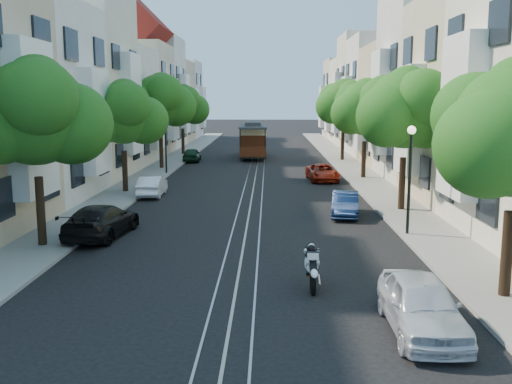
# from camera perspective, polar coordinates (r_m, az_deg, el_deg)

# --- Properties ---
(ground) EXTENTS (200.00, 200.00, 0.00)m
(ground) POSITION_cam_1_polar(r_m,az_deg,el_deg) (46.01, 0.14, 2.73)
(ground) COLOR black
(ground) RESTS_ON ground
(sidewalk_east) EXTENTS (2.50, 80.00, 0.12)m
(sidewalk_east) POSITION_cam_1_polar(r_m,az_deg,el_deg) (46.43, 9.13, 2.75)
(sidewalk_east) COLOR gray
(sidewalk_east) RESTS_ON ground
(sidewalk_west) EXTENTS (2.50, 80.00, 0.12)m
(sidewalk_west) POSITION_cam_1_polar(r_m,az_deg,el_deg) (46.71, -8.79, 2.79)
(sidewalk_west) COLOR gray
(sidewalk_west) RESTS_ON ground
(rail_left) EXTENTS (0.06, 80.00, 0.02)m
(rail_left) POSITION_cam_1_polar(r_m,az_deg,el_deg) (46.03, -0.54, 2.74)
(rail_left) COLOR gray
(rail_left) RESTS_ON ground
(rail_slot) EXTENTS (0.06, 80.00, 0.02)m
(rail_slot) POSITION_cam_1_polar(r_m,az_deg,el_deg) (46.01, 0.14, 2.74)
(rail_slot) COLOR gray
(rail_slot) RESTS_ON ground
(rail_right) EXTENTS (0.06, 80.00, 0.02)m
(rail_right) POSITION_cam_1_polar(r_m,az_deg,el_deg) (46.00, 0.83, 2.74)
(rail_right) COLOR gray
(rail_right) RESTS_ON ground
(lane_line) EXTENTS (0.08, 80.00, 0.01)m
(lane_line) POSITION_cam_1_polar(r_m,az_deg,el_deg) (46.01, 0.14, 2.73)
(lane_line) COLOR tan
(lane_line) RESTS_ON ground
(townhouses_east) EXTENTS (7.75, 72.00, 12.00)m
(townhouses_east) POSITION_cam_1_polar(r_m,az_deg,el_deg) (46.91, 14.98, 8.89)
(townhouses_east) COLOR beige
(townhouses_east) RESTS_ON ground
(townhouses_west) EXTENTS (7.75, 72.00, 11.76)m
(townhouses_west) POSITION_cam_1_polar(r_m,az_deg,el_deg) (47.37, -14.54, 8.78)
(townhouses_west) COLOR silver
(townhouses_west) RESTS_ON ground
(tree_e_b) EXTENTS (4.93, 4.08, 6.68)m
(tree_e_b) POSITION_cam_1_polar(r_m,az_deg,el_deg) (27.42, 14.82, 7.86)
(tree_e_b) COLOR black
(tree_e_b) RESTS_ON ground
(tree_e_c) EXTENTS (4.84, 3.99, 6.52)m
(tree_e_c) POSITION_cam_1_polar(r_m,az_deg,el_deg) (38.21, 10.96, 8.13)
(tree_e_c) COLOR black
(tree_e_c) RESTS_ON ground
(tree_e_d) EXTENTS (5.01, 4.16, 6.85)m
(tree_e_d) POSITION_cam_1_polar(r_m,az_deg,el_deg) (49.09, 8.82, 8.73)
(tree_e_d) COLOR black
(tree_e_d) RESTS_ON ground
(tree_w_a) EXTENTS (4.93, 4.08, 6.68)m
(tree_w_a) POSITION_cam_1_polar(r_m,az_deg,el_deg) (21.26, -21.13, 7.20)
(tree_w_a) COLOR black
(tree_w_a) RESTS_ON ground
(tree_w_b) EXTENTS (4.72, 3.87, 6.27)m
(tree_w_b) POSITION_cam_1_polar(r_m,az_deg,el_deg) (32.69, -13.08, 7.53)
(tree_w_b) COLOR black
(tree_w_b) RESTS_ON ground
(tree_w_c) EXTENTS (5.13, 4.28, 7.09)m
(tree_w_c) POSITION_cam_1_polar(r_m,az_deg,el_deg) (43.42, -9.51, 8.91)
(tree_w_c) COLOR black
(tree_w_c) RESTS_ON ground
(tree_w_d) EXTENTS (4.84, 3.99, 6.52)m
(tree_w_d) POSITION_cam_1_polar(r_m,az_deg,el_deg) (54.28, -7.33, 8.53)
(tree_w_d) COLOR black
(tree_w_d) RESTS_ON ground
(lamp_east) EXTENTS (0.32, 0.32, 4.16)m
(lamp_east) POSITION_cam_1_polar(r_m,az_deg,el_deg) (22.49, 15.17, 2.76)
(lamp_east) COLOR black
(lamp_east) RESTS_ON ground
(lamp_west) EXTENTS (0.32, 0.32, 4.16)m
(lamp_west) POSITION_cam_1_polar(r_m,az_deg,el_deg) (40.42, -9.04, 5.75)
(lamp_west) COLOR black
(lamp_west) RESTS_ON ground
(sportbike_rider) EXTENTS (0.42, 1.88, 1.29)m
(sportbike_rider) POSITION_cam_1_polar(r_m,az_deg,el_deg) (16.24, 5.59, -7.16)
(sportbike_rider) COLOR black
(sportbike_rider) RESTS_ON ground
(cable_car) EXTENTS (2.52, 7.71, 2.95)m
(cable_car) POSITION_cam_1_polar(r_m,az_deg,el_deg) (51.55, -0.29, 5.39)
(cable_car) COLOR black
(cable_car) RESTS_ON ground
(parked_car_e_near) EXTENTS (1.55, 3.83, 1.30)m
(parked_car_e_near) POSITION_cam_1_polar(r_m,az_deg,el_deg) (13.75, 16.21, -10.79)
(parked_car_e_near) COLOR silver
(parked_car_e_near) RESTS_ON ground
(parked_car_e_mid) EXTENTS (1.59, 3.46, 1.10)m
(parked_car_e_mid) POSITION_cam_1_polar(r_m,az_deg,el_deg) (26.26, 8.91, -1.19)
(parked_car_e_mid) COLOR #0C1D40
(parked_car_e_mid) RESTS_ON ground
(parked_car_e_far) EXTENTS (2.05, 4.00, 1.08)m
(parked_car_e_far) POSITION_cam_1_polar(r_m,az_deg,el_deg) (37.26, 6.65, 1.94)
(parked_car_e_far) COLOR maroon
(parked_car_e_far) RESTS_ON ground
(parked_car_w_near) EXTENTS (2.29, 4.59, 1.28)m
(parked_car_w_near) POSITION_cam_1_polar(r_m,az_deg,el_deg) (22.76, -15.20, -2.80)
(parked_car_w_near) COLOR black
(parked_car_w_near) RESTS_ON ground
(parked_car_w_mid) EXTENTS (1.30, 3.47, 1.13)m
(parked_car_w_mid) POSITION_cam_1_polar(r_m,az_deg,el_deg) (31.71, -10.34, 0.61)
(parked_car_w_mid) COLOR white
(parked_car_w_mid) RESTS_ON ground
(parked_car_w_far) EXTENTS (1.47, 3.45, 1.16)m
(parked_car_w_far) POSITION_cam_1_polar(r_m,az_deg,el_deg) (48.66, -6.42, 3.72)
(parked_car_w_far) COLOR #13311B
(parked_car_w_far) RESTS_ON ground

